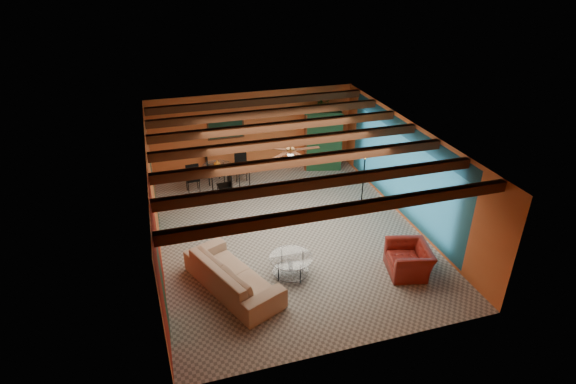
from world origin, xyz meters
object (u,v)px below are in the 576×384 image
object	(u,v)px
armchair	(409,260)
potted_plant	(323,105)
coffee_table	(291,266)
vase	(216,155)
armoire	(321,140)
dining_table	(218,173)
floor_lamp	(363,181)
sofa	(233,275)

from	to	relation	value
armchair	potted_plant	size ratio (longest dim) A/B	2.19
coffee_table	vase	bearing A→B (deg)	100.43
armchair	coffee_table	world-z (taller)	armchair
armchair	potted_plant	world-z (taller)	potted_plant
armchair	armoire	size ratio (longest dim) A/B	0.53
dining_table	floor_lamp	xyz separation A→B (m)	(3.67, -2.47, 0.38)
armchair	vase	world-z (taller)	vase
armchair	dining_table	xyz separation A→B (m)	(-3.47, 5.42, 0.17)
floor_lamp	potted_plant	world-z (taller)	potted_plant
armoire	floor_lamp	distance (m)	3.00
armchair	dining_table	distance (m)	6.44
armoire	vase	xyz separation A→B (m)	(-3.55, -0.52, 0.14)
coffee_table	floor_lamp	world-z (taller)	floor_lamp
sofa	armchair	world-z (taller)	sofa
armchair	floor_lamp	bearing A→B (deg)	-170.94
floor_lamp	armchair	bearing A→B (deg)	-93.76
potted_plant	vase	world-z (taller)	potted_plant
armchair	armoire	world-z (taller)	armoire
armchair	coffee_table	size ratio (longest dim) A/B	1.05
dining_table	potted_plant	bearing A→B (deg)	8.36
potted_plant	coffee_table	bearing A→B (deg)	-116.75
floor_lamp	vase	distance (m)	4.43
floor_lamp	vase	xyz separation A→B (m)	(-3.67, 2.47, 0.22)
dining_table	armoire	bearing A→B (deg)	8.36
armchair	armoire	distance (m)	5.98
sofa	vase	xyz separation A→B (m)	(0.45, 4.86, 0.74)
sofa	armchair	size ratio (longest dim) A/B	2.46
dining_table	vase	distance (m)	0.61
armoire	vase	size ratio (longest dim) A/B	9.56
sofa	potted_plant	world-z (taller)	potted_plant
sofa	dining_table	distance (m)	4.88
coffee_table	dining_table	xyz separation A→B (m)	(-0.88, 4.78, 0.26)
dining_table	floor_lamp	size ratio (longest dim) A/B	1.09
coffee_table	vase	distance (m)	4.93
coffee_table	dining_table	distance (m)	4.86
sofa	armoire	size ratio (longest dim) A/B	1.30
potted_plant	armchair	bearing A→B (deg)	-90.72
armchair	potted_plant	bearing A→B (deg)	-167.89
armoire	floor_lamp	bearing A→B (deg)	-72.95
sofa	floor_lamp	bearing A→B (deg)	-83.64
dining_table	floor_lamp	bearing A→B (deg)	-34.01
vase	potted_plant	bearing A→B (deg)	8.36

